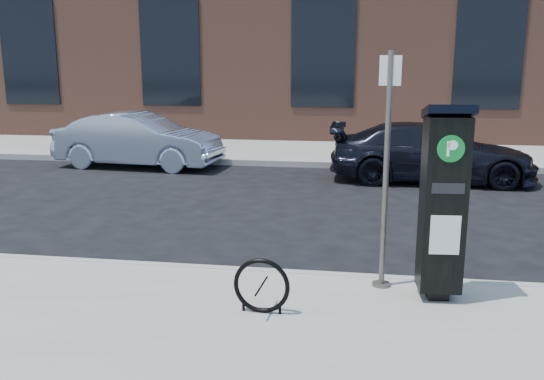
% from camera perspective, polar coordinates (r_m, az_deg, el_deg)
% --- Properties ---
extents(ground, '(120.00, 120.00, 0.00)m').
position_cam_1_polar(ground, '(7.24, -1.97, -8.90)').
color(ground, black).
rests_on(ground, ground).
extents(sidewalk_far, '(60.00, 12.00, 0.15)m').
position_cam_1_polar(sidewalk_far, '(20.82, 5.30, 5.34)').
color(sidewalk_far, gray).
rests_on(sidewalk_far, ground).
extents(curb_near, '(60.00, 0.12, 0.16)m').
position_cam_1_polar(curb_near, '(7.20, -2.01, -8.41)').
color(curb_near, '#9E9B93').
rests_on(curb_near, ground).
extents(curb_far, '(60.00, 0.12, 0.16)m').
position_cam_1_polar(curb_far, '(14.92, 3.81, 2.54)').
color(curb_far, '#9E9B93').
rests_on(curb_far, ground).
extents(building, '(28.00, 10.05, 8.25)m').
position_cam_1_polar(building, '(23.70, 5.99, 16.05)').
color(building, brown).
rests_on(building, ground).
extents(parking_kiosk, '(0.51, 0.46, 2.09)m').
position_cam_1_polar(parking_kiosk, '(6.28, 16.59, -1.09)').
color(parking_kiosk, black).
rests_on(parking_kiosk, sidewalk_near).
extents(sign_pole, '(0.23, 0.21, 2.62)m').
position_cam_1_polar(sign_pole, '(6.42, 11.22, 1.58)').
color(sign_pole, '#635C57').
rests_on(sign_pole, sidewalk_near).
extents(bike_rack, '(0.59, 0.08, 0.58)m').
position_cam_1_polar(bike_rack, '(5.89, -1.05, -9.50)').
color(bike_rack, black).
rests_on(bike_rack, sidewalk_near).
extents(car_silver, '(4.34, 1.82, 1.40)m').
position_cam_1_polar(car_silver, '(15.25, -13.07, 4.83)').
color(car_silver, '#97A7C1').
rests_on(car_silver, ground).
extents(car_dark, '(4.56, 1.88, 1.32)m').
position_cam_1_polar(car_dark, '(13.53, 15.49, 3.60)').
color(car_dark, black).
rests_on(car_dark, ground).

